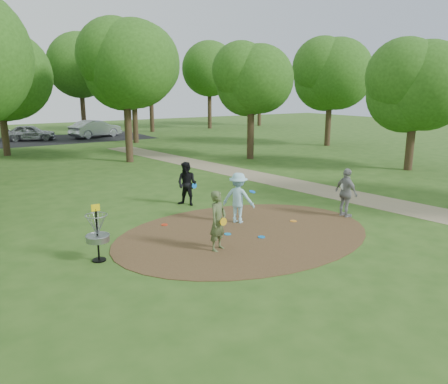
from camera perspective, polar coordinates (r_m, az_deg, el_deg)
ground at (r=13.70m, az=2.74°, el=-5.46°), size 100.00×100.00×0.00m
dirt_clearing at (r=13.70m, az=2.74°, el=-5.42°), size 8.40×8.40×0.02m
footpath at (r=19.35m, az=15.05°, el=-0.27°), size 7.55×39.89×0.01m
parking_lot at (r=41.87m, az=-19.61°, el=6.57°), size 14.00×8.00×0.01m
player_observer_with_disc at (r=12.08m, az=-0.79°, el=-3.81°), size 0.74×0.64×1.70m
player_throwing_with_disc at (r=14.57m, az=1.89°, el=-0.79°), size 1.31×1.26×1.71m
player_walking_with_disc at (r=16.81m, az=-4.85°, el=1.06°), size 0.99×1.04×1.69m
player_waiting_with_disc at (r=15.82m, az=15.67°, el=-0.11°), size 0.53×1.05×1.73m
disc_ground_cyan at (r=13.57m, az=0.47°, el=-5.51°), size 0.22×0.22×0.02m
disc_ground_blue at (r=13.36m, az=4.91°, el=-5.87°), size 0.22×0.22×0.02m
disc_ground_red at (r=14.60m, az=-7.79°, el=-4.25°), size 0.22×0.22×0.02m
car_left at (r=41.38m, az=-23.97°, el=7.08°), size 4.36×2.83×1.38m
car_right at (r=42.25m, az=-16.42°, el=7.93°), size 5.08×3.22×1.58m
disc_ground_orange at (r=15.05m, az=9.04°, el=-3.76°), size 0.22×0.22×0.02m
disc_golf_basket at (r=11.80m, az=-16.25°, el=-4.67°), size 0.63×0.63×1.54m
tree_ring at (r=21.51m, az=-10.93°, el=15.40°), size 37.10×46.02×9.47m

